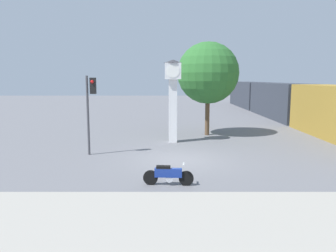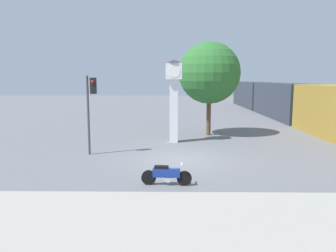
{
  "view_description": "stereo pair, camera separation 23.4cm",
  "coord_description": "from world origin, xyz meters",
  "px_view_note": "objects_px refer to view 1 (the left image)",
  "views": [
    {
      "loc": [
        -0.53,
        -15.24,
        3.83
      ],
      "look_at": [
        -0.52,
        0.47,
        1.56
      ],
      "focal_mm": 35.0,
      "sensor_mm": 36.0,
      "label": 1
    },
    {
      "loc": [
        -0.29,
        -15.24,
        3.83
      ],
      "look_at": [
        -0.52,
        0.47,
        1.56
      ],
      "focal_mm": 35.0,
      "sensor_mm": 36.0,
      "label": 2
    }
  ],
  "objects_px": {
    "clock_tower": "(173,88)",
    "street_tree": "(208,73)",
    "freight_train": "(280,100)",
    "traffic_light": "(90,101)",
    "motorcycle": "(168,175)"
  },
  "relations": [
    {
      "from": "clock_tower",
      "to": "traffic_light",
      "type": "relative_size",
      "value": 1.24
    },
    {
      "from": "freight_train",
      "to": "street_tree",
      "type": "distance_m",
      "value": 13.72
    },
    {
      "from": "clock_tower",
      "to": "traffic_light",
      "type": "distance_m",
      "value": 5.38
    },
    {
      "from": "clock_tower",
      "to": "street_tree",
      "type": "xyz_separation_m",
      "value": [
        2.39,
        2.52,
        0.95
      ]
    },
    {
      "from": "clock_tower",
      "to": "freight_train",
      "type": "distance_m",
      "value": 17.03
    },
    {
      "from": "freight_train",
      "to": "traffic_light",
      "type": "height_order",
      "value": "traffic_light"
    },
    {
      "from": "street_tree",
      "to": "freight_train",
      "type": "bearing_deg",
      "value": 51.02
    },
    {
      "from": "motorcycle",
      "to": "clock_tower",
      "type": "bearing_deg",
      "value": 91.72
    },
    {
      "from": "freight_train",
      "to": "street_tree",
      "type": "xyz_separation_m",
      "value": [
        -8.48,
        -10.48,
        2.51
      ]
    },
    {
      "from": "traffic_light",
      "to": "street_tree",
      "type": "relative_size",
      "value": 0.63
    },
    {
      "from": "motorcycle",
      "to": "clock_tower",
      "type": "distance_m",
      "value": 8.71
    },
    {
      "from": "traffic_light",
      "to": "street_tree",
      "type": "xyz_separation_m",
      "value": [
        6.55,
        5.9,
        1.46
      ]
    },
    {
      "from": "clock_tower",
      "to": "traffic_light",
      "type": "bearing_deg",
      "value": -140.94
    },
    {
      "from": "motorcycle",
      "to": "street_tree",
      "type": "height_order",
      "value": "street_tree"
    },
    {
      "from": "freight_train",
      "to": "traffic_light",
      "type": "bearing_deg",
      "value": -132.55
    }
  ]
}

